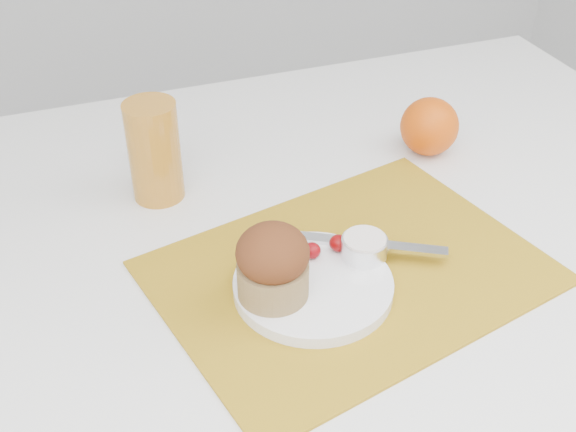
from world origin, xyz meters
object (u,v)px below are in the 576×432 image
object	(u,v)px
orange	(429,126)
juice_glass	(154,151)
table	(299,405)
plate	(313,285)
muffin	(273,263)

from	to	relation	value
orange	juice_glass	world-z (taller)	juice_glass
orange	juice_glass	bearing A→B (deg)	176.57
table	orange	bearing A→B (deg)	19.67
table	plate	size ratio (longest dim) A/B	6.83
orange	muffin	xyz separation A→B (m)	(-0.31, -0.23, 0.02)
plate	muffin	xyz separation A→B (m)	(-0.05, -0.00, 0.05)
table	orange	xyz separation A→B (m)	(0.22, 0.08, 0.42)
muffin	table	bearing A→B (deg)	58.86
juice_glass	plate	bearing A→B (deg)	-64.23
plate	juice_glass	world-z (taller)	juice_glass
plate	muffin	size ratio (longest dim) A/B	1.82
plate	juice_glass	bearing A→B (deg)	115.77
table	plate	world-z (taller)	plate
plate	juice_glass	distance (m)	0.28
juice_glass	muffin	distance (m)	0.26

